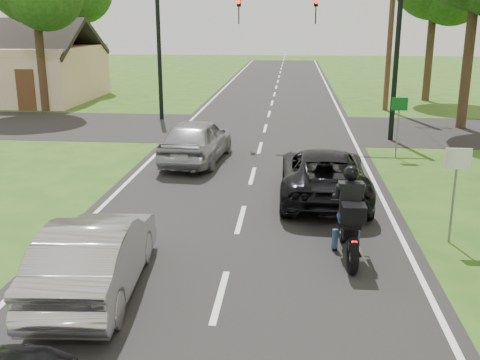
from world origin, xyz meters
name	(u,v)px	position (x,y,z in m)	size (l,w,h in m)	color
ground	(220,297)	(0.00, 0.00, 0.00)	(140.00, 140.00, 0.00)	#275117
road	(257,161)	(0.00, 10.00, 0.01)	(8.00, 100.00, 0.01)	black
cross_road	(265,128)	(0.00, 16.00, 0.01)	(60.00, 7.00, 0.01)	black
motorcycle_rider	(349,223)	(2.40, 1.93, 0.77)	(0.64, 2.28, 1.96)	black
dark_suv	(324,173)	(2.08, 5.96, 0.70)	(2.27, 4.92, 1.37)	black
silver_sedan	(96,255)	(-2.22, 0.02, 0.70)	(1.46, 4.19, 1.38)	#B0AFB4
silver_suv	(196,140)	(-2.04, 9.64, 0.77)	(1.80, 4.47, 1.52)	#9A9BA1
traffic_signal	(349,35)	(3.34, 14.00, 4.14)	(6.38, 0.44, 6.00)	black
signal_pole_far	(159,57)	(-5.20, 18.00, 3.00)	(0.20, 0.20, 6.00)	black
utility_pole_far	(392,12)	(6.20, 22.00, 5.08)	(1.60, 0.28, 10.00)	brown
sign_white	(456,172)	(4.70, 2.98, 1.60)	(0.55, 0.07, 2.12)	slate
sign_green	(399,113)	(4.90, 10.98, 1.60)	(0.55, 0.07, 2.12)	slate
house	(7,70)	(-16.00, 24.00, 1.77)	(10.20, 8.00, 4.84)	tan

